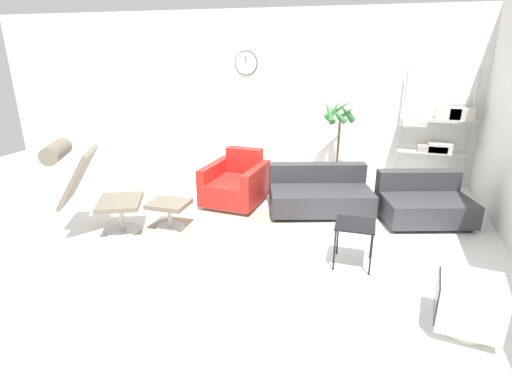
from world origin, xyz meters
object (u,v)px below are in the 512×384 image
ottoman (169,208)px  crt_television (469,305)px  armchair_red (236,185)px  potted_plant (338,144)px  lounge_chair (85,179)px  couch_second (423,204)px  shelf_unit (443,130)px  side_table (355,229)px  couch_low (319,195)px

ottoman → crt_television: crt_television is taller
ottoman → armchair_red: 1.21m
ottoman → armchair_red: bearing=64.7°
armchair_red → potted_plant: potted_plant is taller
lounge_chair → potted_plant: 3.89m
couch_second → shelf_unit: 1.64m
ottoman → armchair_red: size_ratio=0.50×
couch_second → side_table: bearing=43.4°
side_table → crt_television: bearing=-41.9°
armchair_red → couch_second: (2.59, 0.08, -0.05)m
lounge_chair → couch_second: size_ratio=0.89×
couch_second → shelf_unit: shelf_unit is taller
side_table → armchair_red: bearing=142.3°
lounge_chair → side_table: bearing=67.9°
ottoman → crt_television: size_ratio=0.91×
ottoman → crt_television: 3.42m
armchair_red → couch_second: 2.59m
ottoman → shelf_unit: (3.42, 2.61, 0.69)m
ottoman → potted_plant: bearing=52.6°
lounge_chair → couch_low: size_ratio=0.74×
lounge_chair → couch_low: lounge_chair is taller
armchair_red → couch_low: 1.22m
potted_plant → armchair_red: bearing=-135.4°
armchair_red → couch_low: armchair_red is taller
couch_low → armchair_red: bearing=-15.5°
lounge_chair → armchair_red: size_ratio=1.19×
lounge_chair → shelf_unit: size_ratio=0.62×
lounge_chair → ottoman: lounge_chair is taller
couch_low → shelf_unit: shelf_unit is taller
ottoman → side_table: side_table is taller
crt_television → side_table: bearing=55.4°
lounge_chair → couch_second: bearing=87.3°
couch_low → couch_second: 1.36m
crt_television → shelf_unit: 3.80m
potted_plant → crt_television: bearing=-68.4°
potted_plant → shelf_unit: size_ratio=0.74×
lounge_chair → shelf_unit: 5.25m
shelf_unit → side_table: bearing=-111.5°
couch_low → potted_plant: bearing=-111.8°
couch_low → couch_second: same height
shelf_unit → potted_plant: bearing=-172.3°
lounge_chair → couch_low: 3.06m
ottoman → shelf_unit: size_ratio=0.26×
side_table → shelf_unit: shelf_unit is taller
side_table → potted_plant: bearing=99.6°
side_table → potted_plant: (-0.45, 2.67, 0.27)m
armchair_red → couch_second: armchair_red is taller
couch_second → shelf_unit: (0.32, 1.44, 0.73)m
couch_low → side_table: couch_low is taller
crt_television → potted_plant: potted_plant is taller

